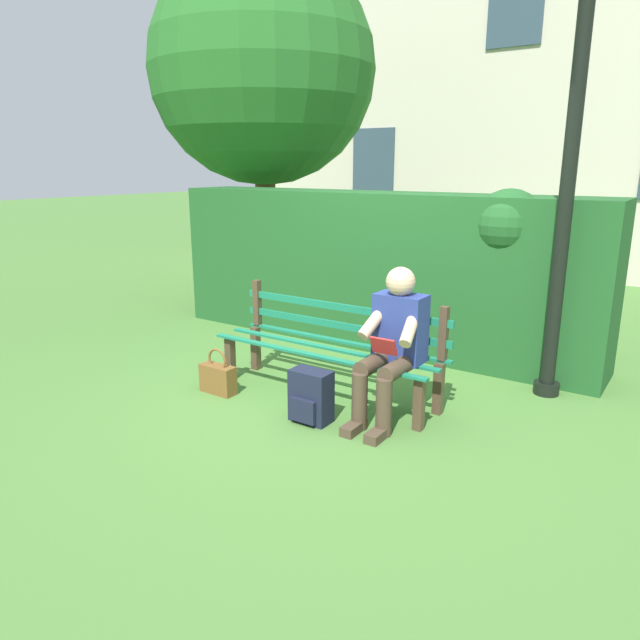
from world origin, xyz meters
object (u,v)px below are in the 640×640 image
Objects in this scene: park_bench at (332,346)px; handbag at (218,378)px; tree at (259,76)px; lamp_post at (575,113)px; backpack at (311,397)px; person_seated at (393,342)px.

park_bench reaches higher than handbag.
lamp_post is at bearing 159.45° from tree.
tree is 11.47× the size of backpack.
person_seated is at bearing 165.18° from park_bench.
backpack is 0.98m from handbag.
person_seated is 2.94× the size of handbag.
person_seated is (-0.65, 0.17, 0.19)m from park_bench.
park_bench is at bearing 137.70° from tree.
backpack is at bearing 40.03° from person_seated.
lamp_post is (-4.48, 1.68, -0.79)m from tree.
handbag is (-2.16, 3.23, -2.91)m from tree.
lamp_post is (-1.34, -1.58, 2.06)m from backpack.
handbag is (0.98, -0.02, -0.06)m from backpack.
tree reaches higher than lamp_post.
person_seated is at bearing 53.71° from lamp_post.
park_bench is 4.98× the size of backpack.
handbag is at bearing 34.32° from park_bench.
tree is at bearing -20.55° from lamp_post.
tree reaches higher than park_bench.
handbag is at bearing -1.37° from backpack.
park_bench is 2.59m from lamp_post.
backpack is 1.02× the size of handbag.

